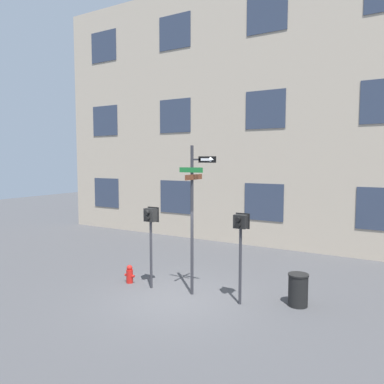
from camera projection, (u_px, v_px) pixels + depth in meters
The scene contains 7 objects.
ground_plane at pixel (174, 299), 10.80m from camera, with size 60.00×60.00×0.00m, color #424244.
building_facade at pixel (268, 110), 16.92m from camera, with size 24.00×0.63×12.47m.
street_sign_pole at pixel (194, 209), 10.91m from camera, with size 1.17×0.95×4.41m.
pedestrian_signal_left at pixel (151, 224), 11.54m from camera, with size 0.42×0.40×2.54m.
pedestrian_signal_right at pixel (241, 233), 10.22m from camera, with size 0.41×0.40×2.54m.
fire_hydrant at pixel (130, 274), 12.17m from camera, with size 0.38×0.22×0.59m.
trash_bin at pixel (298, 290), 10.23m from camera, with size 0.56×0.56×0.89m.
Camera 1 is at (5.77, -8.78, 4.00)m, focal length 35.00 mm.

